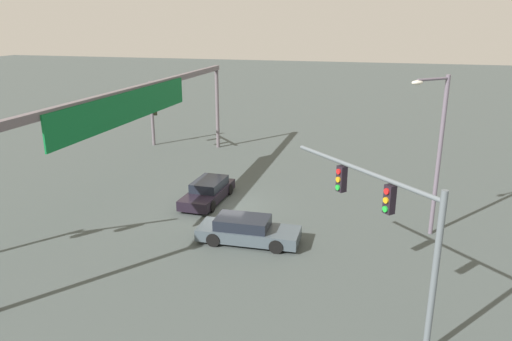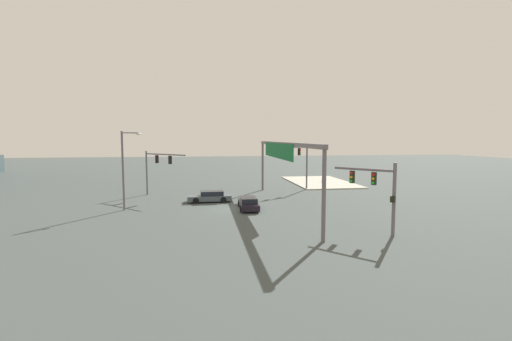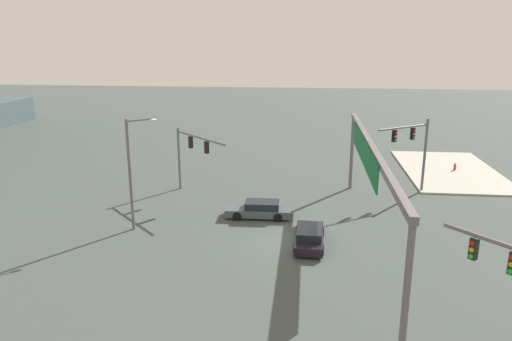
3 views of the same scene
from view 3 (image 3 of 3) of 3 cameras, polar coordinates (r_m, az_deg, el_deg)
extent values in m
plane|color=#424B49|center=(31.42, 4.11, -8.38)|extent=(200.40, 200.40, 0.00)
cube|color=#B1B0A0|center=(51.13, 21.84, 0.01)|extent=(15.50, 8.77, 0.15)
cylinder|color=slate|center=(22.06, 26.39, -7.56)|extent=(3.58, 3.20, 0.19)
cylinder|color=red|center=(21.72, 27.98, -9.05)|extent=(0.19, 0.18, 0.20)
cylinder|color=orange|center=(21.84, 27.88, -9.77)|extent=(0.19, 0.18, 0.20)
cylinder|color=green|center=(21.96, 27.78, -10.49)|extent=(0.19, 0.18, 0.20)
cube|color=black|center=(22.66, 24.28, -8.41)|extent=(0.41, 0.41, 0.95)
cylinder|color=red|center=(22.42, 24.16, -7.83)|extent=(0.19, 0.18, 0.20)
cylinder|color=orange|center=(22.53, 24.07, -8.53)|extent=(0.19, 0.18, 0.20)
cylinder|color=green|center=(22.65, 23.99, -9.23)|extent=(0.19, 0.18, 0.20)
cylinder|color=slate|center=(41.82, -9.05, 1.41)|extent=(0.20, 0.20, 5.38)
cylinder|color=slate|center=(38.37, -6.63, 3.85)|extent=(5.07, 4.98, 0.15)
cube|color=black|center=(39.71, -7.71, 3.32)|extent=(0.41, 0.41, 0.95)
cylinder|color=red|center=(39.73, -7.53, 3.76)|extent=(0.18, 0.18, 0.20)
cylinder|color=orange|center=(39.79, -7.51, 3.34)|extent=(0.18, 0.18, 0.20)
cylinder|color=green|center=(39.86, -7.50, 2.92)|extent=(0.18, 0.18, 0.20)
cube|color=black|center=(37.72, -5.85, 2.74)|extent=(0.41, 0.41, 0.95)
cylinder|color=red|center=(37.74, -5.65, 3.21)|extent=(0.18, 0.18, 0.20)
cylinder|color=orange|center=(37.81, -5.64, 2.76)|extent=(0.18, 0.18, 0.20)
cylinder|color=green|center=(37.87, -5.63, 2.32)|extent=(0.18, 0.18, 0.20)
cylinder|color=slate|center=(42.84, 19.27, 1.68)|extent=(0.22, 0.22, 6.27)
cylinder|color=slate|center=(40.40, 17.07, 4.88)|extent=(3.19, 4.41, 0.16)
cube|color=black|center=(41.24, 17.99, 4.15)|extent=(0.40, 0.41, 0.95)
cylinder|color=red|center=(41.08, 18.19, 4.51)|extent=(0.16, 0.20, 0.20)
cylinder|color=orange|center=(41.14, 18.15, 4.10)|extent=(0.16, 0.20, 0.20)
cylinder|color=green|center=(41.19, 18.12, 3.69)|extent=(0.16, 0.20, 0.20)
cube|color=black|center=(39.81, 16.00, 3.93)|extent=(0.40, 0.41, 0.95)
cylinder|color=red|center=(39.64, 16.20, 4.30)|extent=(0.16, 0.20, 0.20)
cylinder|color=orange|center=(39.70, 16.16, 3.88)|extent=(0.16, 0.20, 0.20)
cylinder|color=green|center=(39.76, 16.13, 3.45)|extent=(0.16, 0.20, 0.20)
cylinder|color=slate|center=(33.15, -14.63, -0.60)|extent=(0.20, 0.20, 7.60)
cylinder|color=slate|center=(32.70, -13.59, 5.82)|extent=(1.29, 1.42, 0.12)
ellipsoid|color=silver|center=(33.06, -12.14, 5.83)|extent=(0.62, 0.65, 0.20)
cylinder|color=#645B61|center=(19.59, 17.24, -14.52)|extent=(0.28, 0.28, 6.19)
cylinder|color=#645B61|center=(42.13, 11.22, 1.98)|extent=(0.28, 0.28, 6.19)
cube|color=#645B61|center=(29.69, 13.47, 2.75)|extent=(24.59, 0.35, 0.35)
cube|color=#0D672F|center=(31.62, 12.60, 2.21)|extent=(13.25, 0.08, 1.55)
cube|color=#424E56|center=(35.32, 0.27, -4.84)|extent=(1.85, 4.75, 0.55)
cube|color=black|center=(35.12, 0.73, -4.05)|extent=(1.58, 2.49, 0.50)
cylinder|color=black|center=(34.74, -2.24, -5.41)|extent=(0.24, 0.65, 0.64)
cylinder|color=black|center=(36.24, -1.94, -4.51)|extent=(0.24, 0.65, 0.64)
cylinder|color=black|center=(34.53, 2.59, -5.54)|extent=(0.24, 0.65, 0.64)
cylinder|color=black|center=(36.04, 2.69, -4.63)|extent=(0.24, 0.65, 0.64)
cube|color=black|center=(30.98, 6.31, -7.92)|extent=(4.61, 1.86, 0.55)
cube|color=black|center=(30.53, 6.32, -7.22)|extent=(2.41, 1.59, 0.50)
cylinder|color=black|center=(32.35, 4.94, -7.07)|extent=(0.65, 0.24, 0.64)
cylinder|color=black|center=(32.32, 7.81, -7.18)|extent=(0.65, 0.24, 0.64)
cylinder|color=black|center=(29.76, 4.65, -9.13)|extent=(0.65, 0.24, 0.64)
cylinder|color=black|center=(29.73, 7.78, -9.25)|extent=(0.65, 0.24, 0.64)
cylinder|color=red|center=(51.08, 22.40, 0.35)|extent=(0.22, 0.22, 0.55)
sphere|color=red|center=(50.99, 22.43, 0.72)|extent=(0.18, 0.18, 0.18)
cylinder|color=red|center=(51.22, 22.35, 0.42)|extent=(0.12, 0.10, 0.10)
camera|label=1|loc=(53.53, -3.68, 12.37)|focal=33.91mm
camera|label=2|loc=(9.12, -128.29, -48.87)|focal=25.12mm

